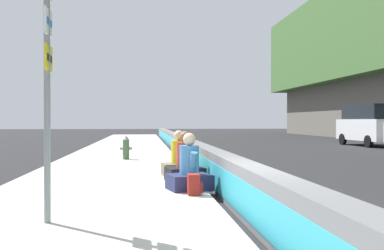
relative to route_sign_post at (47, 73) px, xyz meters
name	(u,v)px	position (x,y,z in m)	size (l,w,h in m)	color
ground_plane	(252,218)	(0.63, -3.06, -2.23)	(160.00, 160.00, 0.00)	#232326
sidewalk_strip	(84,217)	(0.63, -0.41, -2.16)	(80.00, 4.40, 0.14)	#B5B2A8
jersey_barrier	(251,192)	(0.63, -3.06, -1.81)	(76.00, 0.45, 0.85)	slate
route_sign_post	(47,73)	(0.00, 0.00, 0.00)	(0.44, 0.09, 3.60)	gray
fire_hydrant	(126,147)	(10.38, -0.68, -1.65)	(0.26, 0.46, 0.88)	#47663D
seated_person_foreground	(189,172)	(2.79, -2.27, -1.73)	(0.89, 0.98, 1.18)	#23284C
seated_person_middle	(185,165)	(4.18, -2.31, -1.72)	(0.87, 0.97, 1.18)	black
seated_person_rear	(179,161)	(5.25, -2.25, -1.73)	(0.81, 0.92, 1.18)	#706651
backpack	(194,185)	(2.13, -2.30, -1.90)	(0.32, 0.28, 0.40)	maroon
parked_car_midline	(370,124)	(20.15, -15.27, -0.88)	(5.14, 2.19, 2.56)	silver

